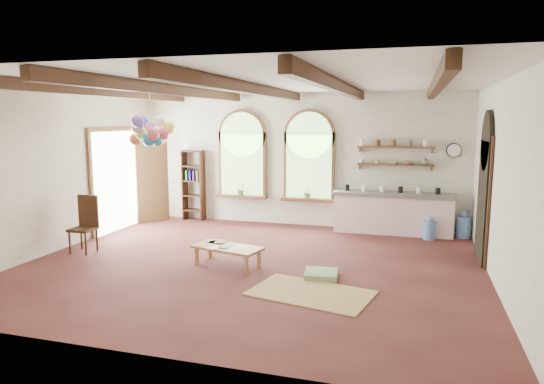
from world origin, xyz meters
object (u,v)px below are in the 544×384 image
at_px(kitchen_counter, 393,213).
at_px(side_chair, 84,236).
at_px(balloon_cluster, 151,132).
at_px(coffee_table, 227,249).

relative_size(kitchen_counter, side_chair, 2.42).
bearing_deg(balloon_cluster, kitchen_counter, 26.99).
bearing_deg(side_chair, coffee_table, -0.87).
height_order(coffee_table, balloon_cluster, balloon_cluster).
bearing_deg(side_chair, kitchen_counter, 30.11).
distance_m(kitchen_counter, side_chair, 6.61).
distance_m(coffee_table, balloon_cluster, 3.01).
bearing_deg(kitchen_counter, side_chair, -149.89).
bearing_deg(kitchen_counter, balloon_cluster, -153.01).
bearing_deg(coffee_table, kitchen_counter, 51.23).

